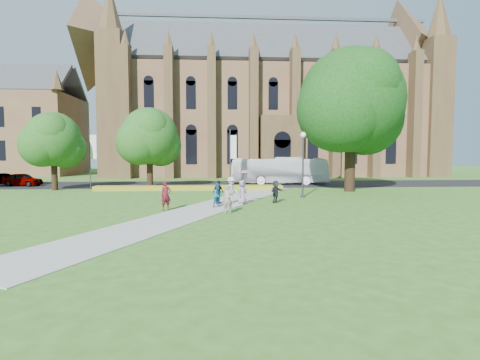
{
  "coord_description": "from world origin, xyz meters",
  "views": [
    {
      "loc": [
        0.5,
        -23.06,
        3.5
      ],
      "look_at": [
        2.28,
        4.05,
        1.6
      ],
      "focal_mm": 28.0,
      "sensor_mm": 36.0,
      "label": 1
    }
  ],
  "objects": [
    {
      "name": "banner_pole_0",
      "position": [
        2.11,
        15.2,
        3.39
      ],
      "size": [
        0.7,
        0.1,
        6.0
      ],
      "color": "#38383D",
      "rests_on": "ground"
    },
    {
      "name": "parasol",
      "position": [
        2.53,
        2.74,
        1.97
      ],
      "size": [
        0.92,
        0.92,
        0.61
      ],
      "primitive_type": "imported",
      "rotation": [
        0.0,
        0.0,
        -0.42
      ],
      "color": "#E5A2A1",
      "rests_on": "pedestrian_4"
    },
    {
      "name": "building_west",
      "position": [
        -34.0,
        42.0,
        9.21
      ],
      "size": [
        22.0,
        14.0,
        18.3
      ],
      "color": "brown",
      "rests_on": "ground"
    },
    {
      "name": "street_tree_1",
      "position": [
        -6.0,
        14.5,
        5.22
      ],
      "size": [
        5.6,
        5.6,
        8.05
      ],
      "color": "#332114",
      "rests_on": "ground"
    },
    {
      "name": "banner_pole_1",
      "position": [
        -11.89,
        15.2,
        3.39
      ],
      "size": [
        0.7,
        0.1,
        6.0
      ],
      "color": "#38383D",
      "rests_on": "ground"
    },
    {
      "name": "cathedral",
      "position": [
        10.0,
        39.73,
        12.98
      ],
      "size": [
        52.6,
        18.25,
        28.0
      ],
      "color": "brown",
      "rests_on": "ground"
    },
    {
      "name": "pedestrian_6",
      "position": [
        1.23,
        -1.26,
        0.86
      ],
      "size": [
        0.6,
        0.4,
        1.64
      ],
      "primitive_type": "imported",
      "rotation": [
        0.0,
        0.0,
        -0.01
      ],
      "color": "gray",
      "rests_on": "footpath"
    },
    {
      "name": "pedestrian_4",
      "position": [
        2.35,
        2.64,
        0.85
      ],
      "size": [
        0.93,
        0.92,
        1.63
      ],
      "primitive_type": "imported",
      "rotation": [
        0.0,
        0.0,
        0.76
      ],
      "color": "gray",
      "rests_on": "footpath"
    },
    {
      "name": "pedestrian_3",
      "position": [
        0.68,
        2.77,
        0.85
      ],
      "size": [
        0.95,
        0.95,
        1.62
      ],
      "primitive_type": "imported",
      "rotation": [
        0.0,
        0.0,
        0.78
      ],
      "color": "black",
      "rests_on": "footpath"
    },
    {
      "name": "road",
      "position": [
        0.0,
        20.0,
        0.01
      ],
      "size": [
        160.0,
        10.0,
        0.02
      ],
      "primitive_type": "cube",
      "color": "black",
      "rests_on": "ground"
    },
    {
      "name": "pedestrian_0",
      "position": [
        -2.56,
        0.1,
        0.94
      ],
      "size": [
        0.79,
        0.71,
        1.8
      ],
      "primitive_type": "imported",
      "rotation": [
        0.0,
        0.0,
        0.56
      ],
      "color": "#56131C",
      "rests_on": "footpath"
    },
    {
      "name": "flower_hedge",
      "position": [
        -2.0,
        13.2,
        0.23
      ],
      "size": [
        18.0,
        1.4,
        0.45
      ],
      "primitive_type": "cube",
      "color": "gold",
      "rests_on": "ground"
    },
    {
      "name": "tour_coach",
      "position": [
        7.8,
        19.51,
        1.57
      ],
      "size": [
        11.28,
        3.26,
        3.1
      ],
      "primitive_type": "imported",
      "rotation": [
        0.0,
        0.0,
        1.51
      ],
      "color": "silver",
      "rests_on": "road"
    },
    {
      "name": "ground",
      "position": [
        0.0,
        0.0,
        0.0
      ],
      "size": [
        160.0,
        160.0,
        0.0
      ],
      "primitive_type": "plane",
      "color": "#38601C",
      "rests_on": "ground"
    },
    {
      "name": "car_1",
      "position": [
        -23.05,
        20.07,
        0.67
      ],
      "size": [
        4.07,
        1.76,
        1.3
      ],
      "primitive_type": "imported",
      "rotation": [
        0.0,
        0.0,
        1.47
      ],
      "color": "gray",
      "rests_on": "road"
    },
    {
      "name": "footpath",
      "position": [
        0.0,
        1.0,
        0.02
      ],
      "size": [
        15.58,
        28.54,
        0.04
      ],
      "primitive_type": "cube",
      "rotation": [
        0.0,
        0.0,
        -0.44
      ],
      "color": "#B2B2A8",
      "rests_on": "ground"
    },
    {
      "name": "pedestrian_2",
      "position": [
        1.6,
        2.91,
        0.97
      ],
      "size": [
        1.38,
        1.27,
        1.86
      ],
      "primitive_type": "imported",
      "rotation": [
        0.0,
        0.0,
        0.63
      ],
      "color": "#BCBCBC",
      "rests_on": "footpath"
    },
    {
      "name": "pedestrian_1",
      "position": [
        0.67,
        1.21,
        0.82
      ],
      "size": [
        0.96,
        0.91,
        1.56
      ],
      "primitive_type": "imported",
      "rotation": [
        0.0,
        0.0,
        0.59
      ],
      "color": "#1B5B87",
      "rests_on": "footpath"
    },
    {
      "name": "large_tree",
      "position": [
        13.0,
        11.0,
        8.37
      ],
      "size": [
        9.6,
        9.6,
        13.2
      ],
      "color": "#332114",
      "rests_on": "ground"
    },
    {
      "name": "car_0",
      "position": [
        -20.45,
        18.96,
        0.73
      ],
      "size": [
        4.45,
        2.64,
        1.42
      ],
      "primitive_type": "imported",
      "rotation": [
        0.0,
        0.0,
        1.32
      ],
      "color": "gray",
      "rests_on": "road"
    },
    {
      "name": "street_tree_0",
      "position": [
        -15.0,
        14.0,
        4.87
      ],
      "size": [
        5.2,
        5.2,
        7.5
      ],
      "color": "#332114",
      "rests_on": "ground"
    },
    {
      "name": "pedestrian_5",
      "position": [
        4.79,
        3.23,
        0.82
      ],
      "size": [
        1.29,
        1.42,
        1.57
      ],
      "primitive_type": "imported",
      "rotation": [
        0.0,
        0.0,
        0.88
      ],
      "color": "#26272E",
      "rests_on": "footpath"
    },
    {
      "name": "streetlamp",
      "position": [
        7.5,
        6.5,
        3.3
      ],
      "size": [
        0.44,
        0.44,
        5.24
      ],
      "color": "#38383D",
      "rests_on": "ground"
    }
  ]
}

